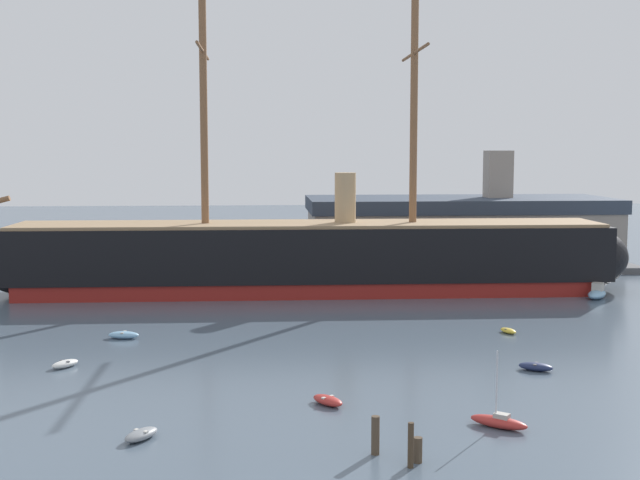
{
  "coord_description": "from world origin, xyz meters",
  "views": [
    {
      "loc": [
        -2.62,
        -32.97,
        15.2
      ],
      "look_at": [
        2.32,
        36.31,
        7.76
      ],
      "focal_mm": 47.38,
      "sensor_mm": 36.0,
      "label": 1
    }
  ],
  "objects_px": {
    "dinghy_far_left": "(18,298)",
    "tall_ship": "(310,256)",
    "dinghy_near_centre": "(328,400)",
    "dinghy_foreground_left": "(141,435)",
    "mooring_piling_nearest": "(375,435)",
    "dinghy_alongside_stern": "(508,331)",
    "dinghy_mid_right": "(536,367)",
    "motorboat_distant_centre": "(298,279)",
    "dinghy_alongside_bow": "(124,335)",
    "dinghy_mid_left": "(65,364)",
    "dockside_warehouse_right": "(459,232)",
    "motorboat_far_right": "(597,293)",
    "sailboat_foreground_right": "(499,421)",
    "mooring_piling_right_pair": "(411,445)",
    "mooring_piling_left_pair": "(418,450)"
  },
  "relations": [
    {
      "from": "tall_ship",
      "to": "dockside_warehouse_right",
      "type": "distance_m",
      "value": 28.52
    },
    {
      "from": "dinghy_foreground_left",
      "to": "dinghy_alongside_bow",
      "type": "xyz_separation_m",
      "value": [
        -4.76,
        24.33,
        0.02
      ]
    },
    {
      "from": "dinghy_mid_left",
      "to": "dockside_warehouse_right",
      "type": "xyz_separation_m",
      "value": [
        39.77,
        49.45,
        4.24
      ]
    },
    {
      "from": "dinghy_far_left",
      "to": "tall_ship",
      "type": "bearing_deg",
      "value": 4.26
    },
    {
      "from": "motorboat_distant_centre",
      "to": "mooring_piling_right_pair",
      "type": "xyz_separation_m",
      "value": [
        2.83,
        -56.86,
        0.62
      ]
    },
    {
      "from": "sailboat_foreground_right",
      "to": "mooring_piling_left_pair",
      "type": "height_order",
      "value": "sailboat_foreground_right"
    },
    {
      "from": "dinghy_mid_right",
      "to": "motorboat_distant_centre",
      "type": "height_order",
      "value": "motorboat_distant_centre"
    },
    {
      "from": "dinghy_foreground_left",
      "to": "dinghy_mid_left",
      "type": "height_order",
      "value": "dinghy_foreground_left"
    },
    {
      "from": "dinghy_far_left",
      "to": "mooring_piling_right_pair",
      "type": "bearing_deg",
      "value": -56.51
    },
    {
      "from": "dinghy_mid_left",
      "to": "dinghy_alongside_stern",
      "type": "xyz_separation_m",
      "value": [
        34.3,
        8.66,
        -0.04
      ]
    },
    {
      "from": "dinghy_mid_left",
      "to": "dinghy_far_left",
      "type": "distance_m",
      "value": 29.75
    },
    {
      "from": "motorboat_distant_centre",
      "to": "mooring_piling_left_pair",
      "type": "bearing_deg",
      "value": -86.64
    },
    {
      "from": "dinghy_alongside_stern",
      "to": "mooring_piling_nearest",
      "type": "relative_size",
      "value": 1.0
    },
    {
      "from": "dinghy_foreground_left",
      "to": "dinghy_far_left",
      "type": "bearing_deg",
      "value": 113.0
    },
    {
      "from": "dinghy_far_left",
      "to": "mooring_piling_right_pair",
      "type": "relative_size",
      "value": 0.94
    },
    {
      "from": "dinghy_near_centre",
      "to": "dinghy_alongside_stern",
      "type": "distance_m",
      "value": 25.01
    },
    {
      "from": "dinghy_far_left",
      "to": "motorboat_distant_centre",
      "type": "relative_size",
      "value": 0.62
    },
    {
      "from": "dinghy_mid_left",
      "to": "dockside_warehouse_right",
      "type": "relative_size",
      "value": 0.05
    },
    {
      "from": "tall_ship",
      "to": "mooring_piling_right_pair",
      "type": "xyz_separation_m",
      "value": [
        1.87,
        -50.23,
        -2.79
      ]
    },
    {
      "from": "tall_ship",
      "to": "dinghy_alongside_stern",
      "type": "relative_size",
      "value": 38.54
    },
    {
      "from": "tall_ship",
      "to": "dinghy_mid_left",
      "type": "distance_m",
      "value": 35.62
    },
    {
      "from": "dinghy_foreground_left",
      "to": "dinghy_alongside_bow",
      "type": "relative_size",
      "value": 0.94
    },
    {
      "from": "mooring_piling_nearest",
      "to": "motorboat_distant_centre",
      "type": "bearing_deg",
      "value": 91.45
    },
    {
      "from": "dinghy_mid_left",
      "to": "mooring_piling_left_pair",
      "type": "distance_m",
      "value": 29.03
    },
    {
      "from": "mooring_piling_right_pair",
      "to": "dinghy_mid_left",
      "type": "bearing_deg",
      "value": 135.76
    },
    {
      "from": "dinghy_near_centre",
      "to": "tall_ship",
      "type": "bearing_deg",
      "value": 88.15
    },
    {
      "from": "dinghy_alongside_stern",
      "to": "mooring_piling_right_pair",
      "type": "height_order",
      "value": "mooring_piling_right_pair"
    },
    {
      "from": "dinghy_mid_left",
      "to": "dinghy_alongside_bow",
      "type": "xyz_separation_m",
      "value": [
        2.65,
        8.93,
        0.04
      ]
    },
    {
      "from": "dinghy_alongside_stern",
      "to": "dinghy_mid_right",
      "type": "bearing_deg",
      "value": -97.72
    },
    {
      "from": "tall_ship",
      "to": "dinghy_alongside_stern",
      "type": "height_order",
      "value": "tall_ship"
    },
    {
      "from": "mooring_piling_right_pair",
      "to": "dinghy_near_centre",
      "type": "bearing_deg",
      "value": 107.11
    },
    {
      "from": "motorboat_far_right",
      "to": "motorboat_distant_centre",
      "type": "relative_size",
      "value": 1.2
    },
    {
      "from": "mooring_piling_nearest",
      "to": "mooring_piling_right_pair",
      "type": "xyz_separation_m",
      "value": [
        1.45,
        -1.89,
        0.13
      ]
    },
    {
      "from": "dinghy_alongside_stern",
      "to": "dinghy_far_left",
      "type": "bearing_deg",
      "value": 157.17
    },
    {
      "from": "dinghy_foreground_left",
      "to": "mooring_piling_nearest",
      "type": "height_order",
      "value": "mooring_piling_nearest"
    },
    {
      "from": "dinghy_foreground_left",
      "to": "dinghy_alongside_stern",
      "type": "xyz_separation_m",
      "value": [
        26.9,
        24.07,
        -0.06
      ]
    },
    {
      "from": "dockside_warehouse_right",
      "to": "mooring_piling_left_pair",
      "type": "bearing_deg",
      "value": -104.93
    },
    {
      "from": "mooring_piling_nearest",
      "to": "mooring_piling_right_pair",
      "type": "distance_m",
      "value": 2.39
    },
    {
      "from": "sailboat_foreground_right",
      "to": "dinghy_mid_right",
      "type": "distance_m",
      "value": 13.07
    },
    {
      "from": "tall_ship",
      "to": "dinghy_alongside_bow",
      "type": "bearing_deg",
      "value": -127.92
    },
    {
      "from": "motorboat_far_right",
      "to": "motorboat_distant_centre",
      "type": "xyz_separation_m",
      "value": [
        -30.19,
        12.32,
        -0.07
      ]
    },
    {
      "from": "dinghy_foreground_left",
      "to": "dinghy_alongside_bow",
      "type": "height_order",
      "value": "dinghy_alongside_bow"
    },
    {
      "from": "dinghy_near_centre",
      "to": "mooring_piling_nearest",
      "type": "relative_size",
      "value": 1.26
    },
    {
      "from": "tall_ship",
      "to": "dinghy_near_centre",
      "type": "distance_m",
      "value": 40.14
    },
    {
      "from": "sailboat_foreground_right",
      "to": "mooring_piling_right_pair",
      "type": "bearing_deg",
      "value": -137.15
    },
    {
      "from": "sailboat_foreground_right",
      "to": "dinghy_far_left",
      "type": "bearing_deg",
      "value": 131.5
    },
    {
      "from": "dinghy_alongside_bow",
      "to": "dinghy_foreground_left",
      "type": "bearing_deg",
      "value": -78.94
    },
    {
      "from": "dinghy_mid_right",
      "to": "tall_ship",
      "type": "bearing_deg",
      "value": 112.46
    },
    {
      "from": "mooring_piling_left_pair",
      "to": "dinghy_near_centre",
      "type": "bearing_deg",
      "value": 110.67
    },
    {
      "from": "mooring_piling_right_pair",
      "to": "dinghy_mid_right",
      "type": "bearing_deg",
      "value": 55.34
    }
  ]
}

